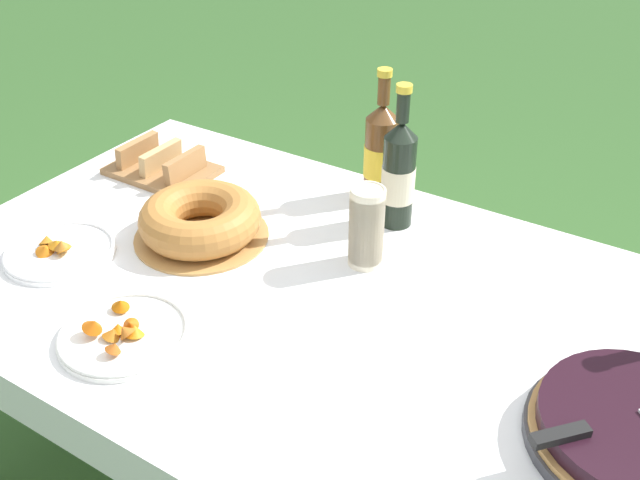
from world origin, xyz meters
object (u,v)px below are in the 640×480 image
Objects in this scene: bread_board at (162,166)px; snack_plate_left at (123,333)px; bundt_cake at (200,220)px; cider_bottle_amber at (381,151)px; juice_bottle_red at (399,174)px; serving_knife at (627,420)px; berry_tart at (638,432)px; cup_stack at (366,227)px; snack_plate_near at (59,251)px.

snack_plate_left is at bearing -53.67° from bread_board.
bundt_cake is 0.35m from snack_plate_left.
snack_plate_left is (-0.14, -0.70, -0.11)m from cider_bottle_amber.
bread_board is at bearing 147.39° from bundt_cake.
juice_bottle_red is 0.67m from snack_plate_left.
juice_bottle_red is at bearing 96.99° from serving_knife.
berry_tart is 0.62m from cup_stack.
bread_board reaches higher than snack_plate_left.
cup_stack is at bearing 29.61° from snack_plate_near.
bundt_cake is at bearing -139.76° from juice_bottle_red.
bundt_cake is at bearing -163.31° from cup_stack.
serving_knife is 1.14× the size of bread_board.
bundt_cake reaches higher than snack_plate_near.
juice_bottle_red reaches higher than snack_plate_near.
snack_plate_near is 0.40m from bread_board.
juice_bottle_red is (-0.60, 0.38, 0.10)m from berry_tart.
juice_bottle_red reaches higher than cup_stack.
bundt_cake is 0.45m from cider_bottle_amber.
snack_plate_left is at bearing -164.27° from berry_tart.
serving_knife reaches higher than snack_plate_left.
cup_stack is at bearing 160.72° from berry_tart.
bundt_cake is 1.13× the size of bread_board.
serving_knife is at bearing -14.05° from bread_board.
juice_bottle_red is 1.26× the size of bread_board.
bread_board is (-0.07, 0.39, 0.01)m from snack_plate_near.
bread_board is (-1.19, 0.30, -0.04)m from serving_knife.
bread_board is (-0.28, 0.18, -0.02)m from bundt_cake.
snack_plate_near is (-0.54, -0.49, -0.11)m from juice_bottle_red.
snack_plate_left is at bearing 146.28° from serving_knife.
bread_board is at bearing 167.15° from berry_tart.
cup_stack is (-0.58, 0.20, 0.06)m from berry_tart.
cider_bottle_amber reaches higher than snack_plate_left.
cider_bottle_amber is at bearing 78.33° from snack_plate_left.
juice_bottle_red is at bearing -44.27° from cider_bottle_amber.
berry_tart is at bearing -5.98° from bundt_cake.
bread_board is at bearing -170.46° from juice_bottle_red.
cup_stack is (-0.56, 0.22, 0.02)m from serving_knife.
snack_plate_near is at bearing -127.79° from cider_bottle_amber.
juice_bottle_red reaches higher than bread_board.
berry_tart is 1.41× the size of snack_plate_left.
snack_plate_left is (-0.23, -0.61, -0.11)m from juice_bottle_red.
serving_knife is at bearing -36.09° from cider_bottle_amber.
berry_tart is 0.71m from juice_bottle_red.
bread_board is at bearing 100.08° from snack_plate_near.
cider_bottle_amber is at bearing 56.73° from bundt_cake.
serving_knife and bread_board have the same top height.
snack_plate_near is at bearing 158.68° from snack_plate_left.
snack_plate_left is (-0.81, -0.21, -0.05)m from serving_knife.
juice_bottle_red is at bearing 96.23° from cup_stack.
cider_bottle_amber is 1.34× the size of snack_plate_left.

